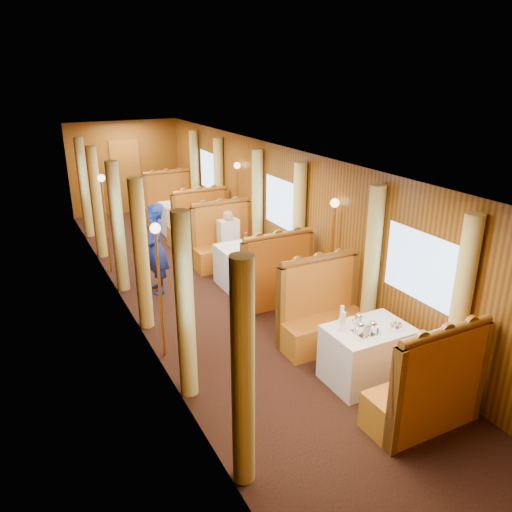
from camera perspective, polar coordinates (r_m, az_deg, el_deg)
floor at (r=9.16m, az=-5.30°, el=-3.93°), size 3.00×12.00×0.01m
ceiling at (r=8.43m, az=-5.87°, el=11.71°), size 3.00×12.00×0.01m
wall_far at (r=14.32m, az=-14.70°, el=9.75°), size 3.00×0.01×2.50m
wall_left at (r=8.31m, az=-15.21°, el=2.07°), size 0.01×12.00×2.50m
wall_right at (r=9.34m, az=3.02°, el=4.81°), size 0.01×12.00×2.50m
doorway_far at (r=14.34m, az=-14.59°, el=8.76°), size 0.80×0.04×2.00m
table_near at (r=6.65m, az=12.56°, el=-10.89°), size 1.05×0.72×0.75m
banquette_near_fwd at (r=6.02m, az=18.87°, el=-14.71°), size 1.30×0.55×1.34m
banquette_near_aft at (r=7.32m, az=7.57°, el=-7.00°), size 1.30×0.55×1.34m
table_mid at (r=9.29m, az=-1.09°, el=-0.96°), size 1.05×0.72×0.75m
banquette_mid_fwd at (r=8.44m, az=1.94°, el=-2.92°), size 1.30×0.55×1.34m
banquette_mid_aft at (r=10.13m, az=-3.62°, el=1.17°), size 1.30×0.55×1.34m
table_far at (r=12.36m, az=-8.28°, el=4.37°), size 1.05×0.72×0.75m
banquette_far_fwd at (r=11.43m, az=-6.60°, el=3.36°), size 1.30×0.55×1.34m
banquette_far_aft at (r=13.28m, az=-9.75°, el=5.65°), size 1.30×0.55×1.34m
tea_tray at (r=6.36m, az=12.55°, el=-8.44°), size 0.34×0.27×0.01m
teapot_left at (r=6.26m, az=11.86°, el=-8.26°), size 0.19×0.16×0.13m
teapot_right at (r=6.32m, az=13.20°, el=-8.09°), size 0.19×0.15×0.13m
teapot_back at (r=6.44m, az=11.65°, el=-7.34°), size 0.20×0.16×0.14m
fruit_plate at (r=6.56m, az=15.71°, el=-7.70°), size 0.23×0.23×0.05m
cup_inboard at (r=6.28m, az=9.95°, el=-7.63°), size 0.08×0.08×0.26m
cup_outboard at (r=6.42m, az=9.76°, el=-6.92°), size 0.08×0.08×0.26m
rose_vase_mid at (r=9.12m, az=-1.19°, el=2.31°), size 0.06×0.06×0.36m
rose_vase_far at (r=12.24m, az=-8.48°, el=6.87°), size 0.06×0.06×0.36m
window_left_near at (r=5.11m, az=-6.44°, el=-6.86°), size 0.01×1.20×0.90m
curtain_left_near_a at (r=4.66m, az=-1.51°, el=-13.59°), size 0.22×0.22×2.35m
curtain_left_near_b at (r=5.92m, az=-8.12°, el=-5.87°), size 0.22×0.22×2.35m
window_right_near at (r=6.64m, az=18.21°, el=-1.13°), size 0.01×1.20×0.90m
curtain_right_near_a at (r=6.20m, az=22.26°, el=-6.02°), size 0.22×0.22×2.35m
curtain_right_near_b at (r=7.19m, az=13.05°, el=-1.28°), size 0.22×0.22×2.35m
window_left_mid at (r=8.26m, az=-15.24°, el=3.40°), size 0.01×1.20×0.90m
curtain_left_mid_a at (r=7.64m, az=-12.99°, el=0.03°), size 0.22×0.22×2.35m
curtain_left_mid_b at (r=9.09m, az=-15.52°, el=3.12°), size 0.22×0.22×2.35m
window_right_mid at (r=9.28m, az=2.96°, el=5.98°), size 0.01×1.20×0.90m
curtain_right_mid_a at (r=8.67m, az=4.90°, el=2.97°), size 0.22×0.22×2.35m
curtain_right_mid_b at (r=9.96m, az=0.16°, el=5.40°), size 0.22×0.22×2.35m
window_left_far at (r=11.61m, az=-19.10°, el=7.87°), size 0.01×1.20×0.90m
curtain_left_far_a at (r=10.93m, az=-17.74°, el=5.79°), size 0.22×0.22×2.35m
curtain_left_far_b at (r=12.43m, az=-19.05°, el=7.36°), size 0.22×0.22×2.35m
window_right_far at (r=12.36m, az=-5.28°, el=9.63°), size 0.01×1.20×0.90m
curtain_right_far_a at (r=11.67m, az=-4.25°, el=7.62°), size 0.22×0.22×2.35m
curtain_right_far_b at (r=13.09m, az=-6.97°, el=8.96°), size 0.22×0.22×2.35m
sconce_left_fore at (r=6.68m, az=-11.15°, el=-0.92°), size 0.14×0.14×1.95m
sconce_right_fore at (r=7.85m, az=8.80°, el=2.51°), size 0.14×0.14×1.95m
sconce_left_aft at (r=9.95m, az=-16.97°, el=5.72°), size 0.14×0.14×1.95m
sconce_right_aft at (r=10.77m, az=-2.13°, el=7.70°), size 0.14×0.14×1.95m
steward at (r=8.97m, az=-11.36°, el=0.84°), size 0.45×0.63×1.64m
passenger at (r=9.83m, az=-3.11°, el=2.52°), size 0.40×0.44×0.76m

